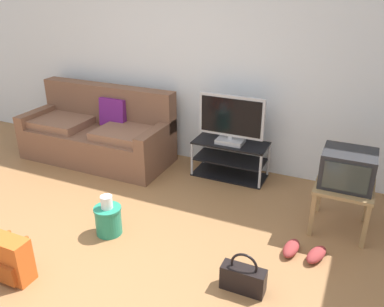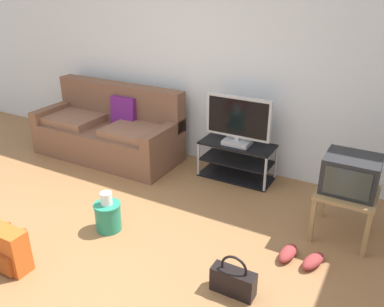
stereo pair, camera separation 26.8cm
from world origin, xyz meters
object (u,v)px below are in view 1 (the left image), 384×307
Objects in this scene: flat_tv at (231,120)px; backpack at (11,260)px; side_table at (344,192)px; couch at (99,134)px; handbag at (243,278)px; tv_stand at (230,159)px; crt_tv at (348,168)px; sneakers_pair at (304,251)px; cleaning_bucket at (108,218)px.

flat_tv is 2.62m from backpack.
backpack is (-2.28, -1.80, -0.21)m from side_table.
handbag is at bearing -32.45° from couch.
flat_tv is at bearing -90.00° from tv_stand.
side_table is (3.03, -0.40, 0.05)m from couch.
flat_tv is at bearing 156.76° from crt_tv.
handbag is 0.70m from sneakers_pair.
sneakers_pair is at bearing 48.07° from backpack.
backpack is 0.96× the size of sneakers_pair.
tv_stand is 2.32× the size of backpack.
cleaning_bucket is (0.33, 0.82, -0.02)m from backpack.
handbag is at bearing -67.23° from flat_tv.
sneakers_pair is at bearing -111.72° from side_table.
tv_stand reaches higher than backpack.
sneakers_pair is (1.08, -1.16, -0.17)m from tv_stand.
couch is 3.06m from side_table.
cleaning_bucket is at bearing -112.25° from flat_tv.
cleaning_bucket is at bearing -153.03° from crt_tv.
couch is 5.60× the size of handbag.
flat_tv is 1.43m from crt_tv.
backpack is at bearing -70.95° from couch.
couch reaches higher than handbag.
tv_stand is 2.52× the size of handbag.
crt_tv is at bearing -24.06° from tv_stand.
cleaning_bucket reaches higher than handbag.
backpack is 0.89m from cleaning_bucket.
tv_stand is at bearing 6.79° from couch.
tv_stand is at bearing 133.03° from sneakers_pair.
side_table is at bearing -24.65° from tv_stand.
couch reaches higher than cleaning_bucket.
crt_tv is 1.18× the size of sneakers_pair.
flat_tv is 2.24× the size of handbag.
flat_tv is 1.99m from handbag.
backpack is at bearing -148.97° from sneakers_pair.
sneakers_pair is at bearing -111.17° from crt_tv.
flat_tv is 1.76m from cleaning_bucket.
flat_tv reaches higher than handbag.
couch is 3.07m from crt_tv.
side_table reaches higher than tv_stand.
tv_stand is 1.60m from sneakers_pair.
handbag is 0.87× the size of cleaning_bucket.
tv_stand is at bearing 155.94° from crt_tv.
side_table is at bearing 63.74° from handbag.
crt_tv is 0.85m from sneakers_pair.
side_table is at bearing 26.59° from cleaning_bucket.
flat_tv is 1.94× the size of cleaning_bucket.
flat_tv is 1.47m from side_table.
handbag is at bearing -67.49° from tv_stand.
side_table is 1.30× the size of cleaning_bucket.
flat_tv reaches higher than cleaning_bucket.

